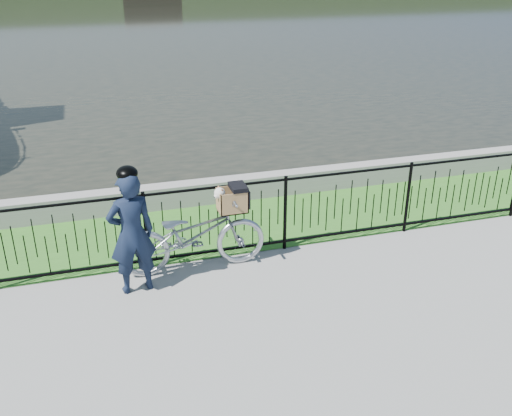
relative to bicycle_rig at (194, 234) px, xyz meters
name	(u,v)px	position (x,y,z in m)	size (l,w,h in m)	color
ground	(249,321)	(0.38, -1.40, -0.54)	(120.00, 120.00, 0.00)	gray
grass_strip	(205,228)	(0.38, 1.20, -0.53)	(60.00, 2.00, 0.01)	#336F22
water	(104,21)	(0.38, 31.60, -0.54)	(120.00, 120.00, 0.00)	black
quay_wall	(192,193)	(0.38, 2.20, -0.34)	(60.00, 0.30, 0.40)	gray
fence	(218,222)	(0.38, 0.20, 0.04)	(14.00, 0.06, 1.15)	black
bicycle_rig	(194,234)	(0.00, 0.00, 0.00)	(2.01, 0.70, 1.20)	#A8ACB4
cyclist	(131,232)	(-0.84, -0.31, 0.30)	(0.64, 0.47, 1.70)	black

